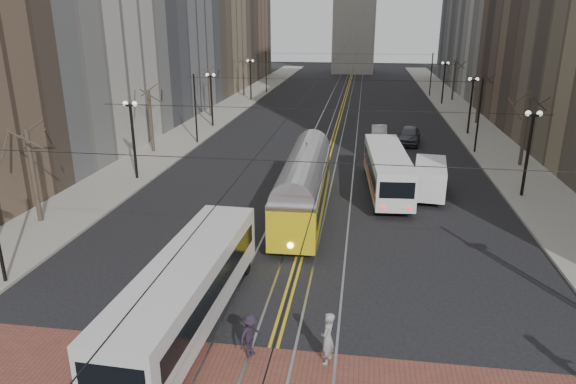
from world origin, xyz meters
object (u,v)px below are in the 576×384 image
(transit_bus, at_px, (188,293))
(pedestrian_d, at_px, (250,335))
(sedan_silver, at_px, (379,133))
(streetcar, at_px, (304,190))
(sedan_grey, at_px, (409,135))
(pedestrian_b, at_px, (328,338))
(cargo_van, at_px, (430,180))
(rear_bus, at_px, (387,172))

(transit_bus, height_order, pedestrian_d, transit_bus)
(transit_bus, distance_m, sedan_silver, 35.15)
(streetcar, relative_size, pedestrian_d, 8.02)
(transit_bus, height_order, sedan_grey, transit_bus)
(transit_bus, xyz_separation_m, sedan_silver, (8.00, 34.22, -0.74))
(streetcar, relative_size, pedestrian_b, 6.81)
(cargo_van, bearing_deg, pedestrian_b, -99.66)
(sedan_grey, height_order, pedestrian_b, pedestrian_b)
(transit_bus, distance_m, sedan_grey, 34.71)
(streetcar, xyz_separation_m, pedestrian_d, (-0.22, -14.19, -0.72))
(transit_bus, bearing_deg, sedan_grey, 73.87)
(streetcar, xyz_separation_m, cargo_van, (8.00, 4.61, -0.41))
(rear_bus, relative_size, cargo_van, 2.13)
(streetcar, distance_m, pedestrian_d, 14.21)
(streetcar, distance_m, sedan_silver, 22.12)
(streetcar, xyz_separation_m, sedan_grey, (7.83, 20.28, -0.72))
(cargo_van, xyz_separation_m, sedan_silver, (-3.00, 16.92, -0.44))
(pedestrian_b, xyz_separation_m, pedestrian_d, (-2.73, 0.00, -0.15))
(sedan_grey, height_order, pedestrian_d, sedan_grey)
(rear_bus, bearing_deg, transit_bus, -118.46)
(sedan_grey, xyz_separation_m, pedestrian_d, (-8.05, -34.48, 0.00))
(transit_bus, xyz_separation_m, pedestrian_d, (2.78, -1.50, -0.61))
(streetcar, relative_size, cargo_van, 2.55)
(rear_bus, height_order, pedestrian_b, rear_bus)
(rear_bus, relative_size, sedan_grey, 2.26)
(sedan_silver, bearing_deg, transit_bus, -103.84)
(streetcar, bearing_deg, cargo_van, 28.95)
(transit_bus, relative_size, pedestrian_b, 5.96)
(rear_bus, height_order, sedan_silver, rear_bus)
(streetcar, distance_m, sedan_grey, 21.75)
(sedan_silver, relative_size, pedestrian_d, 2.60)
(pedestrian_b, bearing_deg, sedan_silver, -169.25)
(rear_bus, xyz_separation_m, sedan_silver, (-0.16, 16.33, -0.73))
(sedan_grey, height_order, sedan_silver, sedan_grey)
(transit_bus, distance_m, streetcar, 13.04)
(rear_bus, bearing_deg, streetcar, -138.72)
(rear_bus, bearing_deg, sedan_grey, 76.02)
(sedan_silver, bearing_deg, streetcar, -103.75)
(cargo_van, relative_size, sedan_silver, 1.21)
(pedestrian_b, bearing_deg, rear_bus, -173.05)
(pedestrian_d, bearing_deg, cargo_van, 5.73)
(rear_bus, height_order, pedestrian_d, rear_bus)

